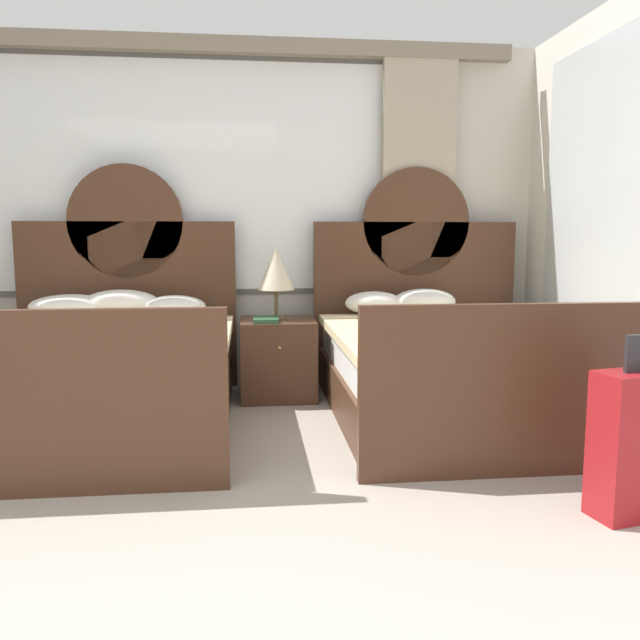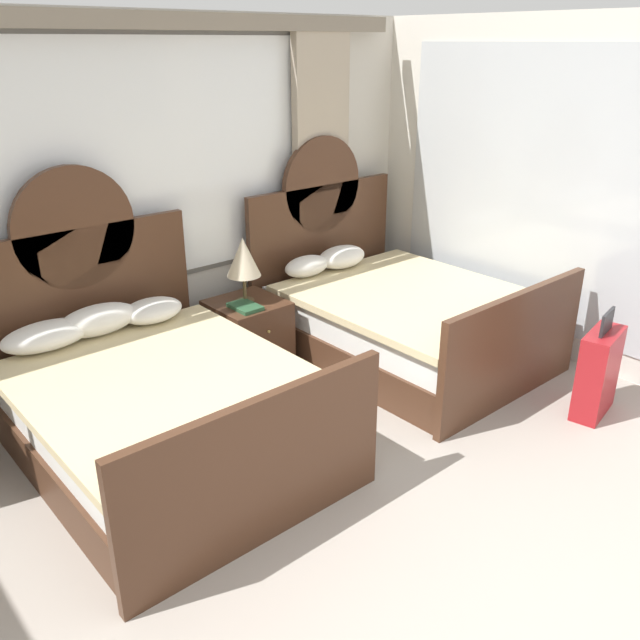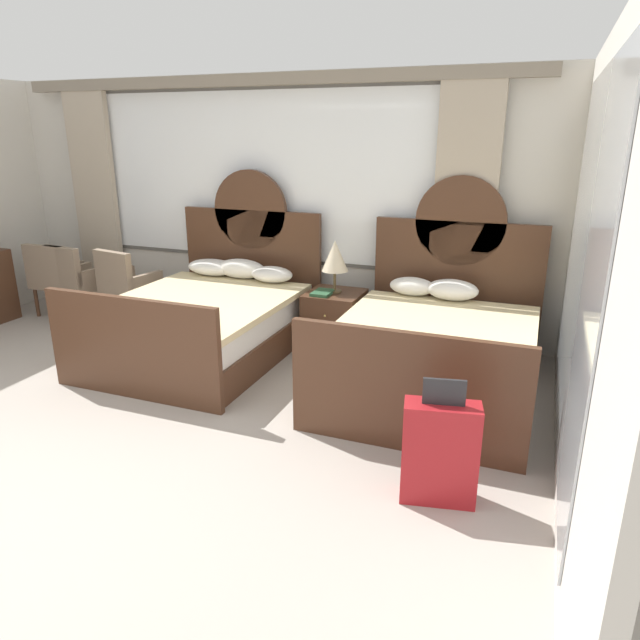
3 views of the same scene
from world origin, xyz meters
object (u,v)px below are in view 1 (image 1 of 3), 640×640
object	(u,v)px
bed_near_mirror	(451,364)
nightstand_between_beds	(278,358)
table_lamp_on_nightstand	(276,270)
book_on_nightstand	(266,320)
bed_near_window	(102,370)

from	to	relation	value
bed_near_mirror	nightstand_between_beds	bearing A→B (deg)	151.55
bed_near_mirror	table_lamp_on_nightstand	xyz separation A→B (m)	(-1.13, 0.62, 0.60)
table_lamp_on_nightstand	book_on_nightstand	size ratio (longest dim) A/B	2.02
bed_near_mirror	nightstand_between_beds	distance (m)	1.28
bed_near_window	table_lamp_on_nightstand	bearing A→B (deg)	28.22
nightstand_between_beds	book_on_nightstand	world-z (taller)	book_on_nightstand
table_lamp_on_nightstand	bed_near_window	bearing A→B (deg)	-151.78
bed_near_mirror	nightstand_between_beds	size ratio (longest dim) A/B	3.74
table_lamp_on_nightstand	bed_near_mirror	bearing A→B (deg)	-28.66
bed_near_mirror	table_lamp_on_nightstand	size ratio (longest dim) A/B	4.15
nightstand_between_beds	table_lamp_on_nightstand	xyz separation A→B (m)	(-0.01, 0.01, 0.65)
bed_near_mirror	book_on_nightstand	bearing A→B (deg)	157.59
nightstand_between_beds	book_on_nightstand	bearing A→B (deg)	-129.48
bed_near_window	nightstand_between_beds	xyz separation A→B (m)	(1.13, 0.60, -0.06)
bed_near_mirror	table_lamp_on_nightstand	world-z (taller)	bed_near_mirror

